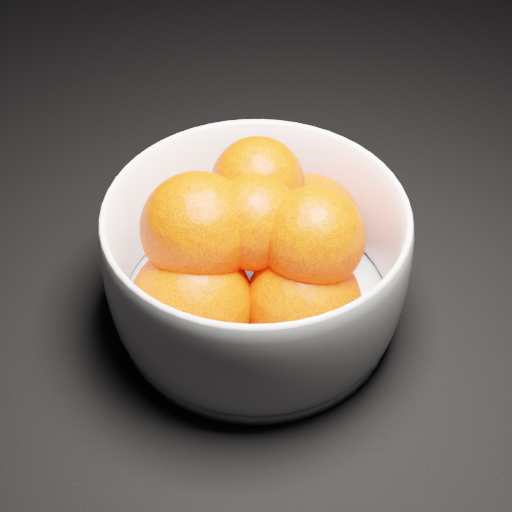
# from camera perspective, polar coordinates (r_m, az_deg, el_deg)

# --- Properties ---
(bowl) EXTENTS (0.22, 0.22, 0.11)m
(bowl) POSITION_cam_1_polar(r_m,az_deg,el_deg) (0.51, -0.00, -0.42)
(bowl) COLOR silver
(bowl) RESTS_ON ground
(orange_pile) EXTENTS (0.16, 0.17, 0.13)m
(orange_pile) POSITION_cam_1_polar(r_m,az_deg,el_deg) (0.50, -0.13, 0.58)
(orange_pile) COLOR #FF3104
(orange_pile) RESTS_ON bowl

